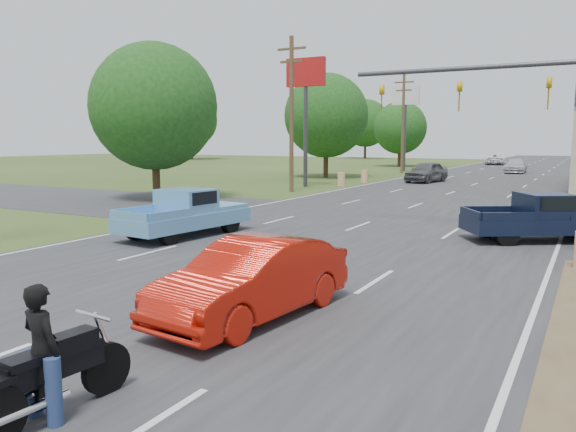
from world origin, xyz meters
The scene contains 22 objects.
main_road centered at (0.00, 40.00, 0.01)m, with size 15.00×180.00×0.02m, color #2D2D30.
cross_road centered at (0.00, 18.00, 0.01)m, with size 120.00×10.00×0.02m, color #2D2D30.
utility_pole_5 centered at (-9.50, 28.00, 5.32)m, with size 2.00×0.28×10.00m.
utility_pole_6 centered at (-9.50, 52.00, 5.32)m, with size 2.00×0.28×10.00m.
tree_0 centered at (-14.00, 20.00, 5.26)m, with size 7.14×7.14×8.84m.
tree_1 centered at (-13.50, 42.00, 5.57)m, with size 7.56×7.56×9.36m.
tree_2 centered at (-14.20, 66.00, 4.95)m, with size 6.72×6.72×8.32m.
tree_4 centered at (-55.00, 75.00, 6.82)m, with size 9.24×9.24×11.44m.
tree_6 centered at (-30.00, 95.00, 6.51)m, with size 8.82×8.82×10.92m.
barrel_2 centered at (-8.50, 34.00, 0.50)m, with size 0.56×0.56×1.00m, color orange.
barrel_3 centered at (-8.20, 38.00, 0.50)m, with size 0.56×0.56×1.00m, color orange.
pole_sign_left_near centered at (-10.50, 32.00, 7.17)m, with size 3.00×0.35×9.20m.
pole_sign_left_far centered at (-10.50, 56.00, 7.17)m, with size 3.00×0.35×9.20m.
signal_mast centered at (5.82, 17.00, 4.80)m, with size 9.12×0.40×7.00m.
red_convertible centered at (2.48, 4.26, 0.75)m, with size 1.60×4.58×1.51m, color #B11408.
motorcycle centered at (2.39, -0.40, 0.51)m, with size 0.70×2.29×1.16m.
rider centered at (2.40, -0.34, 0.81)m, with size 0.59×0.39×1.62m, color black.
blue_pickup centered at (-4.59, 11.07, 0.85)m, with size 2.47×5.23×1.68m.
navy_pickup centered at (6.67, 15.98, 0.82)m, with size 5.19×4.19×1.63m.
distant_car_grey centered at (-3.88, 40.60, 0.84)m, with size 1.97×4.91×1.67m, color #525256.
distant_car_silver centered at (0.82, 57.70, 0.73)m, with size 2.04×5.03×1.46m, color silver.
distant_car_white centered at (-4.25, 77.66, 0.76)m, with size 2.51×5.45×1.52m, color white.
Camera 1 is at (8.09, -4.57, 3.40)m, focal length 35.00 mm.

